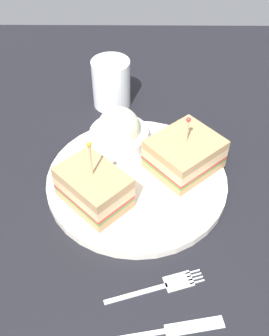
# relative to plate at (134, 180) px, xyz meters

# --- Properties ---
(ground_plane) EXTENTS (1.06, 1.06, 0.02)m
(ground_plane) POSITION_rel_plate_xyz_m (0.00, 0.00, -0.02)
(ground_plane) COLOR black
(plate) EXTENTS (0.28, 0.28, 0.01)m
(plate) POSITION_rel_plate_xyz_m (0.00, 0.00, 0.00)
(plate) COLOR silver
(plate) RESTS_ON ground_plane
(sandwich_half_front) EXTENTS (0.12, 0.12, 0.11)m
(sandwich_half_front) POSITION_rel_plate_xyz_m (-0.05, 0.06, 0.03)
(sandwich_half_front) COLOR tan
(sandwich_half_front) RESTS_ON plate
(sandwich_half_back) EXTENTS (0.13, 0.13, 0.10)m
(sandwich_half_back) POSITION_rel_plate_xyz_m (0.03, -0.07, 0.03)
(sandwich_half_back) COLOR tan
(sandwich_half_back) RESTS_ON plate
(coleslaw_bowl) EXTENTS (0.10, 0.10, 0.07)m
(coleslaw_bowl) POSITION_rel_plate_xyz_m (0.08, 0.03, 0.03)
(coleslaw_bowl) COLOR white
(coleslaw_bowl) RESTS_ON plate
(drink_glass) EXTENTS (0.07, 0.07, 0.09)m
(drink_glass) POSITION_rel_plate_xyz_m (0.21, 0.05, 0.03)
(drink_glass) COLOR gold
(drink_glass) RESTS_ON ground_plane
(fork) EXTENTS (0.05, 0.13, 0.00)m
(fork) POSITION_rel_plate_xyz_m (-0.17, -0.04, -0.00)
(fork) COLOR silver
(fork) RESTS_ON ground_plane
(knife) EXTENTS (0.03, 0.14, 0.00)m
(knife) POSITION_rel_plate_xyz_m (-0.23, -0.04, -0.00)
(knife) COLOR silver
(knife) RESTS_ON ground_plane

